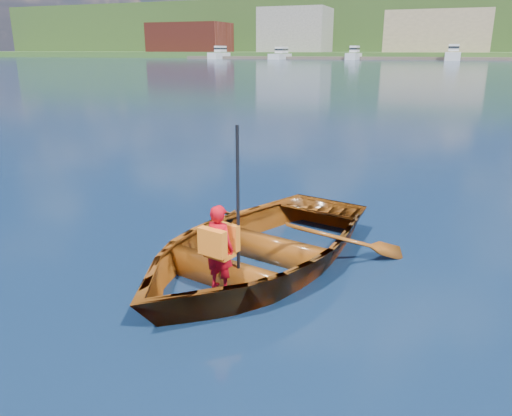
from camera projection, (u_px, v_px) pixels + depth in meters
name	position (u px, v px, depth m)	size (l,w,h in m)	color
ground	(261.00, 300.00, 5.60)	(600.00, 600.00, 0.00)	#0D1D40
rowboat	(255.00, 246.00, 6.39)	(3.92, 4.81, 0.87)	brown
child_paddler	(220.00, 246.00, 5.50)	(0.41, 0.40, 1.85)	red
shoreline	(457.00, 31.00, 212.69)	(400.00, 140.00, 22.00)	#395521
dock	(455.00, 59.00, 136.59)	(159.98, 12.87, 0.80)	brown
waterfront_buildings	(428.00, 33.00, 152.52)	(202.00, 16.00, 14.00)	brown
marina_yachts	(427.00, 55.00, 134.66)	(139.22, 13.52, 4.39)	silver
hillside_trees	(445.00, 14.00, 211.16)	(319.44, 84.60, 24.66)	#382314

